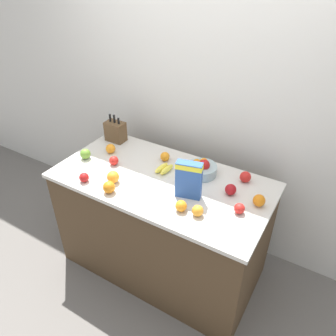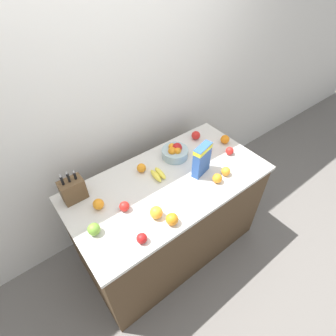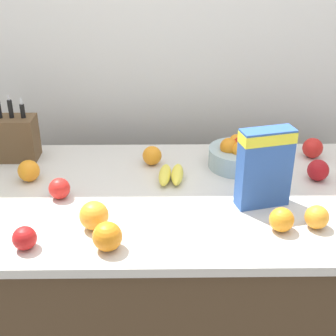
# 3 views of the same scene
# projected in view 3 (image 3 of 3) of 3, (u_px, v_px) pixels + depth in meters

# --- Properties ---
(wall_back) EXTENTS (9.00, 0.06, 2.60)m
(wall_back) POSITION_uv_depth(u_px,v_px,m) (177.00, 45.00, 2.01)
(wall_back) COLOR silver
(wall_back) RESTS_ON ground_plane
(counter) EXTENTS (1.60, 0.82, 0.92)m
(counter) POSITION_uv_depth(u_px,v_px,m) (180.00, 295.00, 1.83)
(counter) COLOR #4C3823
(counter) RESTS_ON ground_plane
(knife_block) EXTENTS (0.17, 0.11, 0.27)m
(knife_block) POSITION_uv_depth(u_px,v_px,m) (15.00, 138.00, 1.83)
(knife_block) COLOR brown
(knife_block) RESTS_ON counter
(cereal_box) EXTENTS (0.18, 0.11, 0.27)m
(cereal_box) POSITION_uv_depth(u_px,v_px,m) (265.00, 164.00, 1.49)
(cereal_box) COLOR #2D56A8
(cereal_box) RESTS_ON counter
(fruit_bowl) EXTENTS (0.23, 0.23, 0.13)m
(fruit_bowl) POSITION_uv_depth(u_px,v_px,m) (238.00, 154.00, 1.78)
(fruit_bowl) COLOR #99B2B7
(fruit_bowl) RESTS_ON counter
(banana_bunch) EXTENTS (0.10, 0.16, 0.04)m
(banana_bunch) POSITION_uv_depth(u_px,v_px,m) (171.00, 175.00, 1.70)
(banana_bunch) COLOR yellow
(banana_bunch) RESTS_ON counter
(apple_near_bananas) EXTENTS (0.07, 0.07, 0.07)m
(apple_near_bananas) POSITION_uv_depth(u_px,v_px,m) (25.00, 238.00, 1.32)
(apple_near_bananas) COLOR red
(apple_near_bananas) RESTS_ON counter
(apple_rear) EXTENTS (0.08, 0.08, 0.08)m
(apple_rear) POSITION_uv_depth(u_px,v_px,m) (318.00, 170.00, 1.69)
(apple_rear) COLOR #A31419
(apple_rear) RESTS_ON counter
(apple_leftmost) EXTENTS (0.07, 0.07, 0.07)m
(apple_leftmost) POSITION_uv_depth(u_px,v_px,m) (59.00, 188.00, 1.58)
(apple_leftmost) COLOR red
(apple_leftmost) RESTS_ON counter
(apple_rightmost) EXTENTS (0.08, 0.08, 0.08)m
(apple_rightmost) POSITION_uv_depth(u_px,v_px,m) (313.00, 148.00, 1.86)
(apple_rightmost) COLOR red
(apple_rightmost) RESTS_ON counter
(orange_back_center) EXTENTS (0.09, 0.09, 0.09)m
(orange_back_center) POSITION_uv_depth(u_px,v_px,m) (94.00, 215.00, 1.41)
(orange_back_center) COLOR orange
(orange_back_center) RESTS_ON counter
(orange_front_center) EXTENTS (0.09, 0.09, 0.09)m
(orange_front_center) POSITION_uv_depth(u_px,v_px,m) (107.00, 236.00, 1.32)
(orange_front_center) COLOR orange
(orange_front_center) RESTS_ON counter
(orange_front_right) EXTENTS (0.08, 0.08, 0.08)m
(orange_front_right) POSITION_uv_depth(u_px,v_px,m) (29.00, 171.00, 1.69)
(orange_front_right) COLOR orange
(orange_front_right) RESTS_ON counter
(orange_front_left) EXTENTS (0.08, 0.08, 0.08)m
(orange_front_left) POSITION_uv_depth(u_px,v_px,m) (282.00, 220.00, 1.40)
(orange_front_left) COLOR orange
(orange_front_left) RESTS_ON counter
(orange_by_cereal) EXTENTS (0.07, 0.07, 0.07)m
(orange_by_cereal) POSITION_uv_depth(u_px,v_px,m) (317.00, 217.00, 1.42)
(orange_by_cereal) COLOR orange
(orange_by_cereal) RESTS_ON counter
(orange_mid_right) EXTENTS (0.07, 0.07, 0.07)m
(orange_mid_right) POSITION_uv_depth(u_px,v_px,m) (152.00, 156.00, 1.81)
(orange_mid_right) COLOR orange
(orange_mid_right) RESTS_ON counter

